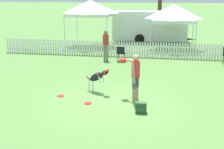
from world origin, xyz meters
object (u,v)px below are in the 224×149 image
object	(u,v)px
canopy_tent_main	(90,8)
folding_chair_blue_left	(121,52)
frisbee_near_handler	(88,103)
leaping_dog	(97,77)
handler_person	(135,72)
frisbee_near_dog	(61,96)
canopy_tent_secondary	(174,13)
backpack_on_grass	(141,108)
spectator_standing	(106,42)
equipment_trailer	(150,26)

from	to	relation	value
canopy_tent_main	folding_chair_blue_left	bearing A→B (deg)	-59.42
frisbee_near_handler	canopy_tent_main	size ratio (longest dim) A/B	0.08
leaping_dog	folding_chair_blue_left	distance (m)	5.48
handler_person	frisbee_near_dog	size ratio (longest dim) A/B	6.15
canopy_tent_secondary	leaping_dog	bearing A→B (deg)	-105.33
backpack_on_grass	canopy_tent_secondary	bearing A→B (deg)	85.36
spectator_standing	equipment_trailer	world-z (taller)	equipment_trailer
handler_person	spectator_standing	xyz separation A→B (m)	(-2.27, 6.31, -0.02)
backpack_on_grass	folding_chair_blue_left	world-z (taller)	folding_chair_blue_left
folding_chair_blue_left	canopy_tent_main	bearing A→B (deg)	-58.39
frisbee_near_handler	folding_chair_blue_left	xyz separation A→B (m)	(0.04, 6.81, 0.47)
handler_person	folding_chair_blue_left	xyz separation A→B (m)	(-1.42, 6.15, -0.51)
canopy_tent_secondary	folding_chair_blue_left	bearing A→B (deg)	-121.02
frisbee_near_dog	canopy_tent_main	bearing A→B (deg)	98.78
backpack_on_grass	folding_chair_blue_left	size ratio (longest dim) A/B	0.41
canopy_tent_main	canopy_tent_secondary	size ratio (longest dim) A/B	1.07
canopy_tent_main	handler_person	bearing A→B (deg)	-68.67
frisbee_near_handler	canopy_tent_secondary	xyz separation A→B (m)	(2.76, 11.34, 2.29)
leaping_dog	frisbee_near_handler	world-z (taller)	leaping_dog
backpack_on_grass	canopy_tent_secondary	xyz separation A→B (m)	(0.96, 11.83, 2.14)
backpack_on_grass	canopy_tent_secondary	distance (m)	12.06
canopy_tent_secondary	equipment_trailer	xyz separation A→B (m)	(-1.66, 2.82, -1.11)
canopy_tent_secondary	spectator_standing	bearing A→B (deg)	-129.31
frisbee_near_dog	equipment_trailer	xyz separation A→B (m)	(2.23, 13.59, 1.19)
handler_person	leaping_dog	size ratio (longest dim) A/B	1.47
handler_person	folding_chair_blue_left	size ratio (longest dim) A/B	1.96
folding_chair_blue_left	canopy_tent_main	distance (m)	6.06
canopy_tent_main	backpack_on_grass	bearing A→B (deg)	-69.11
handler_person	frisbee_near_handler	distance (m)	1.87
folding_chair_blue_left	equipment_trailer	size ratio (longest dim) A/B	0.13
backpack_on_grass	equipment_trailer	xyz separation A→B (m)	(-0.70, 14.65, 1.04)
frisbee_near_handler	backpack_on_grass	xyz separation A→B (m)	(1.80, -0.49, 0.15)
canopy_tent_main	frisbee_near_handler	bearing A→B (deg)	-76.27
frisbee_near_dog	frisbee_near_handler	bearing A→B (deg)	-26.45
leaping_dog	backpack_on_grass	xyz separation A→B (m)	(1.78, -1.83, -0.40)
folding_chair_blue_left	backpack_on_grass	bearing A→B (deg)	104.59
leaping_dog	frisbee_near_dog	distance (m)	1.49
canopy_tent_main	spectator_standing	bearing A→B (deg)	-66.74
folding_chair_blue_left	canopy_tent_main	size ratio (longest dim) A/B	0.26
backpack_on_grass	canopy_tent_main	distance (m)	13.29
spectator_standing	leaping_dog	bearing A→B (deg)	126.44
frisbee_near_handler	backpack_on_grass	world-z (taller)	backpack_on_grass
leaping_dog	frisbee_near_handler	distance (m)	1.44
handler_person	frisbee_near_handler	bearing A→B (deg)	140.12
spectator_standing	equipment_trailer	size ratio (longest dim) A/B	0.26
frisbee_near_handler	frisbee_near_dog	distance (m)	1.27
folding_chair_blue_left	leaping_dog	bearing A→B (deg)	90.81
folding_chair_blue_left	spectator_standing	bearing A→B (deg)	-9.28
leaping_dog	spectator_standing	distance (m)	5.71
folding_chair_blue_left	equipment_trailer	bearing A→B (deg)	-97.16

